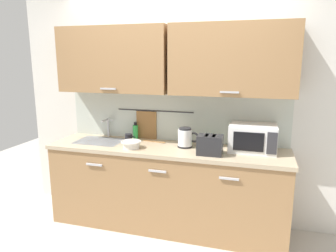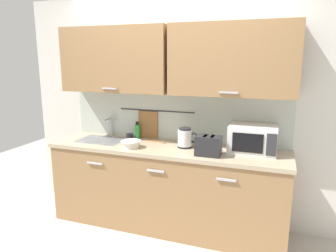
{
  "view_description": "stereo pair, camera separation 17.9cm",
  "coord_description": "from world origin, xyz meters",
  "px_view_note": "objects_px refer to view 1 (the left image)",
  "views": [
    {
      "loc": [
        0.9,
        -2.73,
        1.81
      ],
      "look_at": [
        0.01,
        0.33,
        1.12
      ],
      "focal_mm": 33.23,
      "sensor_mm": 36.0,
      "label": 1
    },
    {
      "loc": [
        1.07,
        -2.67,
        1.81
      ],
      "look_at": [
        0.01,
        0.33,
        1.12
      ],
      "focal_mm": 33.23,
      "sensor_mm": 36.0,
      "label": 2
    }
  ],
  "objects_px": {
    "electric_kettle": "(185,138)",
    "mug_near_sink": "(129,138)",
    "toaster": "(210,145)",
    "mug_by_kettle": "(208,142)",
    "mixing_bowl": "(131,144)",
    "wooden_spoon": "(157,142)",
    "microwave": "(253,138)",
    "dish_soap_bottle": "(135,131)"
  },
  "relations": [
    {
      "from": "microwave",
      "to": "toaster",
      "type": "xyz_separation_m",
      "value": [
        -0.39,
        -0.24,
        -0.04
      ]
    },
    {
      "from": "dish_soap_bottle",
      "to": "mixing_bowl",
      "type": "xyz_separation_m",
      "value": [
        0.1,
        -0.38,
        -0.04
      ]
    },
    {
      "from": "mug_by_kettle",
      "to": "mug_near_sink",
      "type": "bearing_deg",
      "value": -174.84
    },
    {
      "from": "mixing_bowl",
      "to": "toaster",
      "type": "height_order",
      "value": "toaster"
    },
    {
      "from": "electric_kettle",
      "to": "wooden_spoon",
      "type": "xyz_separation_m",
      "value": [
        -0.35,
        0.1,
        -0.1
      ]
    },
    {
      "from": "toaster",
      "to": "mug_by_kettle",
      "type": "bearing_deg",
      "value": 102.4
    },
    {
      "from": "electric_kettle",
      "to": "mug_near_sink",
      "type": "distance_m",
      "value": 0.65
    },
    {
      "from": "mug_near_sink",
      "to": "toaster",
      "type": "xyz_separation_m",
      "value": [
        0.93,
        -0.2,
        0.05
      ]
    },
    {
      "from": "mixing_bowl",
      "to": "mug_by_kettle",
      "type": "relative_size",
      "value": 1.78
    },
    {
      "from": "electric_kettle",
      "to": "mug_by_kettle",
      "type": "bearing_deg",
      "value": 21.56
    },
    {
      "from": "dish_soap_bottle",
      "to": "mug_near_sink",
      "type": "xyz_separation_m",
      "value": [
        -0.01,
        -0.17,
        -0.04
      ]
    },
    {
      "from": "microwave",
      "to": "mug_by_kettle",
      "type": "relative_size",
      "value": 3.83
    },
    {
      "from": "electric_kettle",
      "to": "mug_near_sink",
      "type": "height_order",
      "value": "electric_kettle"
    },
    {
      "from": "microwave",
      "to": "mug_near_sink",
      "type": "xyz_separation_m",
      "value": [
        -1.32,
        -0.05,
        -0.09
      ]
    },
    {
      "from": "dish_soap_bottle",
      "to": "mug_near_sink",
      "type": "relative_size",
      "value": 1.63
    },
    {
      "from": "mixing_bowl",
      "to": "mug_by_kettle",
      "type": "xyz_separation_m",
      "value": [
        0.76,
        0.29,
        0.0
      ]
    },
    {
      "from": "microwave",
      "to": "toaster",
      "type": "height_order",
      "value": "microwave"
    },
    {
      "from": "mug_near_sink",
      "to": "mixing_bowl",
      "type": "xyz_separation_m",
      "value": [
        0.11,
        -0.21,
        -0.0
      ]
    },
    {
      "from": "microwave",
      "to": "mug_by_kettle",
      "type": "height_order",
      "value": "microwave"
    },
    {
      "from": "mixing_bowl",
      "to": "wooden_spoon",
      "type": "distance_m",
      "value": 0.35
    },
    {
      "from": "dish_soap_bottle",
      "to": "mug_near_sink",
      "type": "distance_m",
      "value": 0.18
    },
    {
      "from": "mug_by_kettle",
      "to": "wooden_spoon",
      "type": "bearing_deg",
      "value": 179.08
    },
    {
      "from": "microwave",
      "to": "toaster",
      "type": "bearing_deg",
      "value": -148.07
    },
    {
      "from": "toaster",
      "to": "microwave",
      "type": "bearing_deg",
      "value": 31.93
    },
    {
      "from": "microwave",
      "to": "mug_by_kettle",
      "type": "xyz_separation_m",
      "value": [
        -0.45,
        0.03,
        -0.09
      ]
    },
    {
      "from": "electric_kettle",
      "to": "mixing_bowl",
      "type": "relative_size",
      "value": 1.06
    },
    {
      "from": "toaster",
      "to": "electric_kettle",
      "type": "bearing_deg",
      "value": 146.89
    },
    {
      "from": "microwave",
      "to": "toaster",
      "type": "relative_size",
      "value": 1.8
    },
    {
      "from": "mixing_bowl",
      "to": "mug_near_sink",
      "type": "bearing_deg",
      "value": 118.87
    },
    {
      "from": "mug_by_kettle",
      "to": "mixing_bowl",
      "type": "bearing_deg",
      "value": -159.3
    },
    {
      "from": "electric_kettle",
      "to": "mug_near_sink",
      "type": "relative_size",
      "value": 1.89
    },
    {
      "from": "mug_near_sink",
      "to": "microwave",
      "type": "bearing_deg",
      "value": 2.04
    },
    {
      "from": "wooden_spoon",
      "to": "mug_near_sink",
      "type": "bearing_deg",
      "value": -163.6
    },
    {
      "from": "electric_kettle",
      "to": "dish_soap_bottle",
      "type": "xyz_separation_m",
      "value": [
        -0.64,
        0.18,
        -0.01
      ]
    },
    {
      "from": "electric_kettle",
      "to": "dish_soap_bottle",
      "type": "height_order",
      "value": "electric_kettle"
    },
    {
      "from": "dish_soap_bottle",
      "to": "mixing_bowl",
      "type": "relative_size",
      "value": 0.92
    },
    {
      "from": "microwave",
      "to": "mixing_bowl",
      "type": "bearing_deg",
      "value": -168.11
    },
    {
      "from": "mug_near_sink",
      "to": "wooden_spoon",
      "type": "bearing_deg",
      "value": 16.4
    },
    {
      "from": "microwave",
      "to": "mug_by_kettle",
      "type": "bearing_deg",
      "value": 175.98
    },
    {
      "from": "dish_soap_bottle",
      "to": "mixing_bowl",
      "type": "bearing_deg",
      "value": -74.55
    },
    {
      "from": "microwave",
      "to": "dish_soap_bottle",
      "type": "height_order",
      "value": "microwave"
    },
    {
      "from": "dish_soap_bottle",
      "to": "electric_kettle",
      "type": "bearing_deg",
      "value": -15.85
    }
  ]
}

